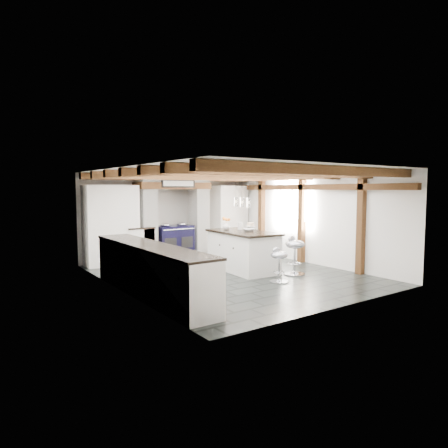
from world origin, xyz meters
TOP-DOWN VIEW (x-y plane):
  - ground at (0.00, 0.00)m, footprint 6.00×6.00m
  - room_shell at (-0.61, 1.42)m, footprint 6.00×6.03m
  - range_cooker at (0.00, 2.68)m, footprint 1.00×0.63m
  - kitchen_island at (0.52, 0.23)m, footprint 1.09×1.93m
  - bar_stool_near at (1.15, -0.82)m, footprint 0.56×0.56m
  - bar_stool_far at (0.38, -1.15)m, footprint 0.42×0.42m

SIDE VIEW (x-z plane):
  - ground at x=0.00m, z-range 0.00..0.00m
  - bar_stool_far at x=0.38m, z-range 0.09..0.81m
  - range_cooker at x=0.00m, z-range -0.03..0.96m
  - kitchen_island at x=0.52m, z-range -0.14..1.09m
  - bar_stool_near at x=1.15m, z-range 0.11..0.98m
  - room_shell at x=-0.61m, z-range -1.93..4.07m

